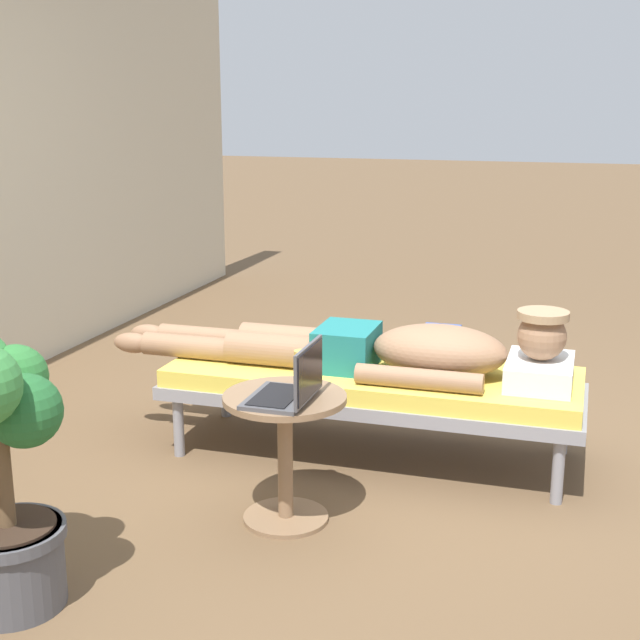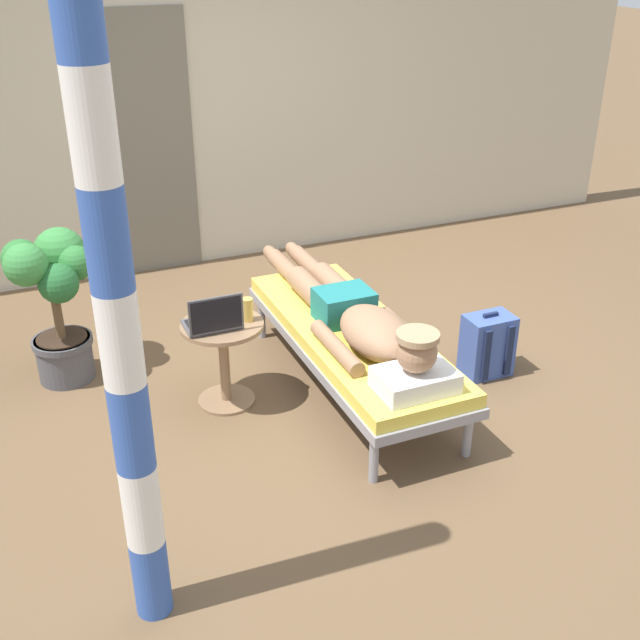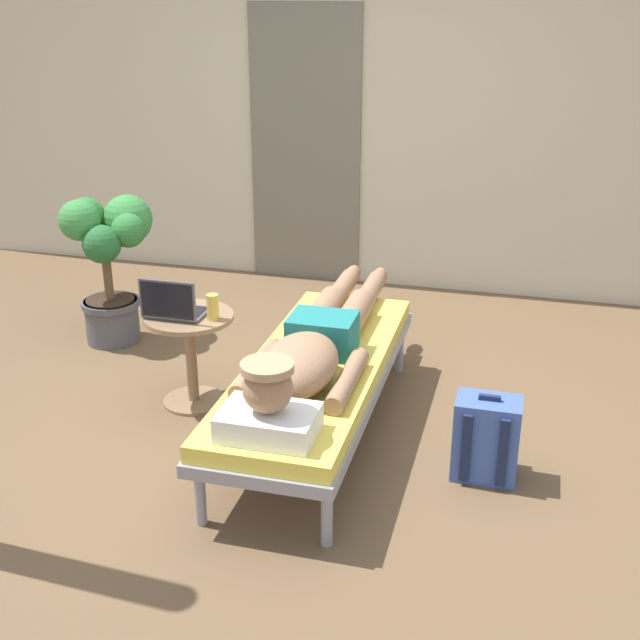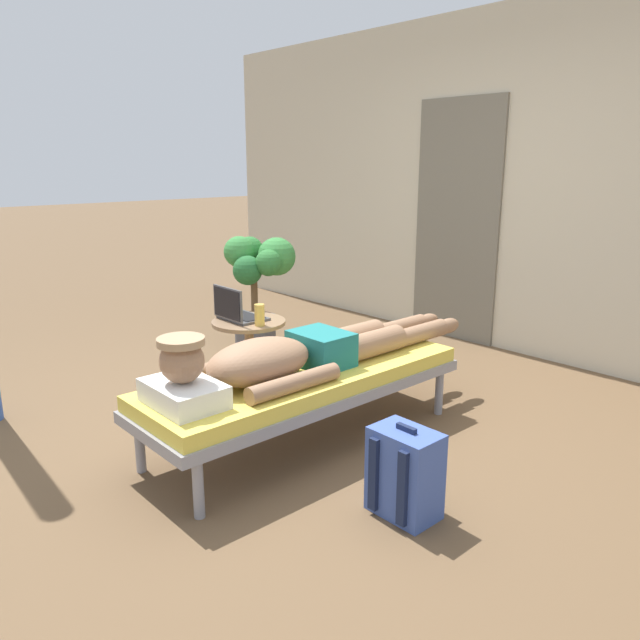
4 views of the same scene
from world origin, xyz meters
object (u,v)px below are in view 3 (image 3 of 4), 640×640
lounge_chair (316,374)px  backpack (486,439)px  person_reclining (312,349)px  laptop (173,307)px  potted_plant (109,255)px  side_table (190,344)px  drink_glass (213,307)px

lounge_chair → backpack: (0.86, -0.16, -0.15)m
lounge_chair → person_reclining: 0.19m
lounge_chair → laptop: 0.85m
person_reclining → potted_plant: potted_plant is taller
laptop → backpack: 1.74m
side_table → backpack: side_table is taller
laptop → drink_glass: bearing=8.2°
lounge_chair → person_reclining: person_reclining is taller
person_reclining → lounge_chair: bearing=90.0°
person_reclining → drink_glass: (-0.60, 0.22, 0.07)m
laptop → drink_glass: size_ratio=2.25×
potted_plant → side_table: bearing=-39.8°
person_reclining → backpack: 0.93m
laptop → potted_plant: potted_plant is taller
person_reclining → laptop: (-0.81, 0.19, 0.06)m
person_reclining → drink_glass: 0.64m
laptop → potted_plant: bearing=136.1°
side_table → drink_glass: (0.15, -0.02, 0.24)m
side_table → potted_plant: (-0.84, 0.70, 0.22)m
backpack → drink_glass: bearing=168.3°
laptop → backpack: (1.67, -0.27, -0.39)m
laptop → potted_plant: (-0.78, 0.75, -0.01)m
drink_glass → potted_plant: 1.22m
lounge_chair → side_table: bearing=167.6°
lounge_chair → side_table: side_table is taller
side_table → backpack: 1.65m
potted_plant → person_reclining: bearing=-30.6°
laptop → side_table: bearing=40.5°
lounge_chair → side_table: size_ratio=3.66×
person_reclining → backpack: person_reclining is taller
laptop → lounge_chair: bearing=-8.0°
side_table → potted_plant: potted_plant is taller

